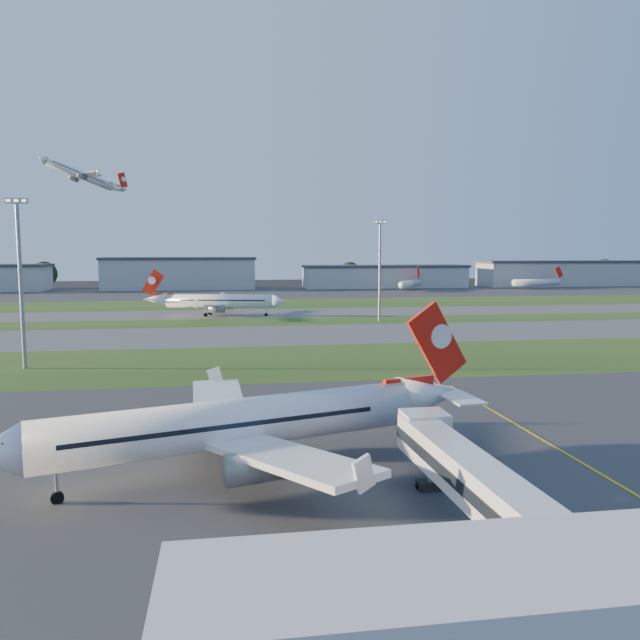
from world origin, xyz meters
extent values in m
plane|color=black|center=(0.00, 0.00, 0.00)|extent=(700.00, 700.00, 0.00)
cube|color=#333335|center=(0.00, 0.00, 0.01)|extent=(300.00, 70.00, 0.01)
cube|color=#254617|center=(0.00, 52.00, 0.01)|extent=(300.00, 34.00, 0.01)
cube|color=#515154|center=(0.00, 85.00, 0.01)|extent=(300.00, 32.00, 0.01)
cube|color=#254617|center=(0.00, 110.00, 0.01)|extent=(300.00, 18.00, 0.01)
cube|color=#515154|center=(0.00, 132.00, 0.01)|extent=(300.00, 26.00, 0.01)
cube|color=#254617|center=(0.00, 165.00, 0.01)|extent=(300.00, 40.00, 0.01)
cube|color=#333335|center=(0.00, 225.00, 0.01)|extent=(400.00, 80.00, 0.01)
cube|color=gold|center=(5.00, 0.00, 0.00)|extent=(0.25, 60.00, 0.02)
cube|color=#AF0A0F|center=(-14.00, -27.10, 5.50)|extent=(10.00, 0.30, 2.20)
cylinder|color=silver|center=(-10.00, -26.00, 4.20)|extent=(4.00, 4.00, 4.00)
cube|color=white|center=(-9.80, -14.00, 4.00)|extent=(3.44, 24.08, 2.60)
cube|color=black|center=(-9.80, -14.00, 4.00)|extent=(3.59, 24.08, 0.80)
cube|color=white|center=(-9.50, -2.60, 4.00)|extent=(3.40, 3.00, 3.00)
cylinder|color=gray|center=(-9.50, -4.50, 1.60)|extent=(0.70, 0.70, 3.20)
cube|color=black|center=(-9.50, -4.50, 0.35)|extent=(2.20, 1.20, 0.70)
cylinder|color=white|center=(-23.98, 0.88, 4.29)|extent=(30.48, 12.56, 3.88)
cube|color=red|center=(-5.38, 6.48, 9.51)|extent=(6.45, 2.25, 7.74)
cube|color=white|center=(-20.64, -6.65, 3.78)|extent=(11.79, 15.53, 1.58)
cube|color=white|center=(-25.36, 9.01, 3.78)|extent=(5.33, 15.53, 1.58)
cylinder|color=slate|center=(-22.76, -4.94, 2.66)|extent=(4.79, 3.49, 2.35)
cylinder|color=slate|center=(-26.18, 6.41, 2.66)|extent=(4.79, 3.49, 2.35)
cylinder|color=white|center=(-25.72, 127.18, 4.16)|extent=(29.85, 10.20, 3.77)
cube|color=red|center=(-44.10, 131.31, 9.22)|extent=(6.35, 1.75, 7.50)
cube|color=white|center=(-24.95, 135.13, 3.67)|extent=(4.80, 14.97, 1.53)
cube|color=white|center=(-28.43, 119.65, 3.67)|extent=(10.66, 15.29, 1.53)
cylinder|color=slate|center=(-23.98, 132.68, 2.58)|extent=(4.56, 3.14, 2.28)
cylinder|color=slate|center=(-26.50, 121.46, 2.58)|extent=(4.56, 3.14, 2.28)
cylinder|color=white|center=(-80.00, 214.39, 48.21)|extent=(24.50, 16.24, 3.35)
cube|color=red|center=(-65.56, 222.85, 52.70)|extent=(5.09, 3.15, 6.67)
cube|color=white|center=(-75.68, 208.75, 47.77)|extent=(12.07, 12.22, 1.36)
cube|color=white|center=(-82.80, 220.92, 47.77)|extent=(7.52, 13.79, 1.36)
cylinder|color=slate|center=(-77.80, 209.76, 46.80)|extent=(4.22, 3.62, 2.03)
cylinder|color=slate|center=(-82.96, 218.58, 46.80)|extent=(4.22, 3.62, 2.03)
cylinder|color=white|center=(60.00, 227.97, 3.20)|extent=(17.07, 23.42, 3.20)
cube|color=red|center=(67.21, 238.79, 8.00)|extent=(3.12, 4.47, 6.16)
cylinder|color=white|center=(123.30, 230.48, 3.20)|extent=(26.14, 7.96, 3.20)
cube|color=red|center=(136.08, 232.88, 8.00)|extent=(5.14, 1.25, 6.16)
cylinder|color=gray|center=(-55.00, 52.00, 12.50)|extent=(0.60, 0.60, 25.00)
cube|color=gray|center=(-55.00, 52.00, 25.40)|extent=(3.20, 0.50, 0.80)
cube|color=#FFF2CC|center=(-55.00, 52.00, 25.40)|extent=(2.80, 0.70, 0.35)
cylinder|color=gray|center=(15.00, 108.00, 12.50)|extent=(0.60, 0.60, 25.00)
cube|color=gray|center=(15.00, 108.00, 25.40)|extent=(3.20, 0.50, 0.80)
cube|color=#FFF2CC|center=(15.00, 108.00, 25.40)|extent=(2.80, 0.70, 0.35)
cube|color=#979A9F|center=(-45.00, 255.00, 7.00)|extent=(70.00, 22.00, 14.00)
cube|color=#383A3F|center=(-45.00, 255.00, 14.60)|extent=(71.40, 23.00, 1.20)
cube|color=#979A9F|center=(55.00, 255.00, 5.00)|extent=(80.00, 22.00, 10.00)
cube|color=#383A3F|center=(55.00, 255.00, 10.60)|extent=(81.60, 23.00, 1.20)
cube|color=#979A9F|center=(155.00, 255.00, 6.00)|extent=(95.00, 22.00, 12.00)
cube|color=#383A3F|center=(155.00, 255.00, 12.60)|extent=(96.90, 23.00, 1.20)
cylinder|color=black|center=(-110.00, 270.00, 2.20)|extent=(1.00, 1.00, 4.40)
sphere|color=black|center=(-110.00, 270.00, 7.15)|extent=(12.10, 12.10, 12.10)
cylinder|color=black|center=(-20.00, 266.00, 1.80)|extent=(1.00, 1.00, 3.60)
sphere|color=black|center=(-20.00, 266.00, 5.85)|extent=(9.90, 9.90, 9.90)
cylinder|color=black|center=(40.00, 269.00, 2.10)|extent=(1.00, 1.00, 4.20)
sphere|color=black|center=(40.00, 269.00, 6.83)|extent=(11.55, 11.55, 11.55)
cylinder|color=black|center=(115.00, 267.00, 1.90)|extent=(1.00, 1.00, 3.80)
sphere|color=black|center=(115.00, 267.00, 6.17)|extent=(10.45, 10.45, 10.45)
cylinder|color=black|center=(185.00, 271.00, 2.30)|extent=(1.00, 1.00, 4.60)
sphere|color=black|center=(185.00, 271.00, 7.48)|extent=(12.65, 12.65, 12.65)
camera|label=1|loc=(-24.78, -47.94, 17.87)|focal=35.00mm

